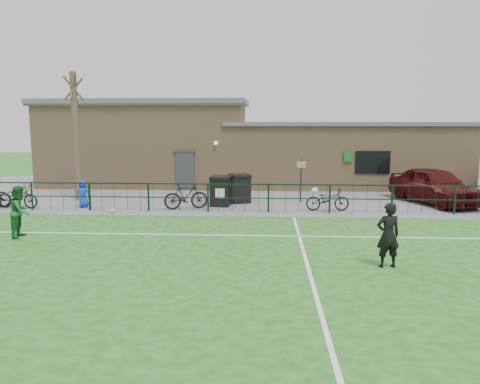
# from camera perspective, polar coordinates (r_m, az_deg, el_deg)

# --- Properties ---
(ground) EXTENTS (90.00, 90.00, 0.00)m
(ground) POSITION_cam_1_polar(r_m,az_deg,el_deg) (11.63, -1.43, -10.02)
(ground) COLOR #1E5C1B
(ground) RESTS_ON ground
(paving_strip) EXTENTS (34.00, 13.00, 0.02)m
(paving_strip) POSITION_cam_1_polar(r_m,az_deg,el_deg) (24.79, 1.12, -0.05)
(paving_strip) COLOR slate
(paving_strip) RESTS_ON ground
(pitch_line_touch) EXTENTS (28.00, 0.10, 0.01)m
(pitch_line_touch) POSITION_cam_1_polar(r_m,az_deg,el_deg) (19.17, 0.48, -2.59)
(pitch_line_touch) COLOR white
(pitch_line_touch) RESTS_ON ground
(pitch_line_mid) EXTENTS (28.00, 0.10, 0.01)m
(pitch_line_mid) POSITION_cam_1_polar(r_m,az_deg,el_deg) (15.47, -0.21, -5.30)
(pitch_line_mid) COLOR white
(pitch_line_mid) RESTS_ON ground
(pitch_line_perp) EXTENTS (0.10, 16.00, 0.01)m
(pitch_line_perp) POSITION_cam_1_polar(r_m,az_deg,el_deg) (11.65, 8.58, -10.07)
(pitch_line_perp) COLOR white
(pitch_line_perp) RESTS_ON ground
(perimeter_fence) EXTENTS (28.00, 0.10, 1.20)m
(perimeter_fence) POSITION_cam_1_polar(r_m,az_deg,el_deg) (19.27, 0.51, -0.74)
(perimeter_fence) COLOR black
(perimeter_fence) RESTS_ON ground
(bare_tree) EXTENTS (0.30, 0.30, 6.00)m
(bare_tree) POSITION_cam_1_polar(r_m,az_deg,el_deg) (23.28, -19.37, 6.32)
(bare_tree) COLOR #4B3B2D
(bare_tree) RESTS_ON ground
(wheelie_bin_left) EXTENTS (1.08, 1.15, 1.23)m
(wheelie_bin_left) POSITION_cam_1_polar(r_m,az_deg,el_deg) (21.54, -0.03, 0.34)
(wheelie_bin_left) COLOR black
(wheelie_bin_left) RESTS_ON paving_strip
(wheelie_bin_right) EXTENTS (0.92, 1.02, 1.23)m
(wheelie_bin_right) POSITION_cam_1_polar(r_m,az_deg,el_deg) (20.72, -2.33, 0.01)
(wheelie_bin_right) COLOR black
(wheelie_bin_right) RESTS_ON paving_strip
(sign_post) EXTENTS (0.08, 0.08, 2.00)m
(sign_post) POSITION_cam_1_polar(r_m,az_deg,el_deg) (21.68, 7.44, 1.35)
(sign_post) COLOR black
(sign_post) RESTS_ON paving_strip
(car_maroon) EXTENTS (3.50, 5.23, 1.66)m
(car_maroon) POSITION_cam_1_polar(r_m,az_deg,el_deg) (23.00, 22.61, 0.74)
(car_maroon) COLOR #400B0E
(car_maroon) RESTS_ON paving_strip
(bicycle_c) EXTENTS (1.95, 0.89, 0.99)m
(bicycle_c) POSITION_cam_1_polar(r_m,az_deg,el_deg) (22.31, -25.48, -0.52)
(bicycle_c) COLOR black
(bicycle_c) RESTS_ON paving_strip
(bicycle_d) EXTENTS (1.94, 1.11, 1.13)m
(bicycle_d) POSITION_cam_1_polar(r_m,az_deg,el_deg) (20.04, -6.62, -0.49)
(bicycle_d) COLOR black
(bicycle_d) RESTS_ON paving_strip
(bicycle_e) EXTENTS (1.80, 0.67, 0.94)m
(bicycle_e) POSITION_cam_1_polar(r_m,az_deg,el_deg) (19.90, 10.61, -0.91)
(bicycle_e) COLOR black
(bicycle_e) RESTS_ON paving_strip
(spectator_child) EXTENTS (0.61, 0.43, 1.19)m
(spectator_child) POSITION_cam_1_polar(r_m,az_deg,el_deg) (21.44, -18.58, -0.20)
(spectator_child) COLOR blue
(spectator_child) RESTS_ON paving_strip
(goalkeeper_kick) EXTENTS (1.99, 3.61, 1.69)m
(goalkeeper_kick) POSITION_cam_1_polar(r_m,az_deg,el_deg) (12.61, 17.35, -4.88)
(goalkeeper_kick) COLOR black
(goalkeeper_kick) RESTS_ON ground
(outfield_player) EXTENTS (0.68, 0.85, 1.68)m
(outfield_player) POSITION_cam_1_polar(r_m,az_deg,el_deg) (16.71, -25.19, -2.15)
(outfield_player) COLOR #1B5E28
(outfield_player) RESTS_ON ground
(ball_ground) EXTENTS (0.23, 0.23, 0.23)m
(ball_ground) POSITION_cam_1_polar(r_m,az_deg,el_deg) (19.85, -15.31, -2.19)
(ball_ground) COLOR silver
(ball_ground) RESTS_ON ground
(clubhouse) EXTENTS (24.25, 5.40, 4.96)m
(clubhouse) POSITION_cam_1_polar(r_m,az_deg,el_deg) (27.59, -0.47, 5.45)
(clubhouse) COLOR tan
(clubhouse) RESTS_ON ground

